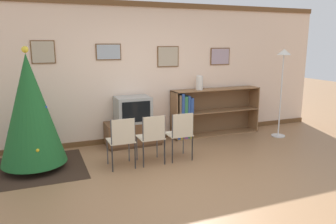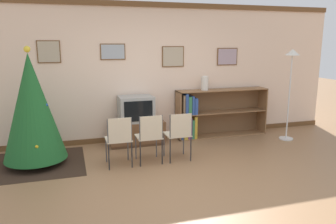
# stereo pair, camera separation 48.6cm
# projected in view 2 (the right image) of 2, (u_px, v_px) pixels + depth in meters

# --- Properties ---
(ground_plane) EXTENTS (24.00, 24.00, 0.00)m
(ground_plane) POSITION_uv_depth(u_px,v_px,m) (183.00, 186.00, 4.52)
(ground_plane) COLOR #936B47
(wall_back) EXTENTS (8.40, 0.11, 2.70)m
(wall_back) POSITION_uv_depth(u_px,v_px,m) (144.00, 73.00, 6.48)
(wall_back) COLOR beige
(wall_back) RESTS_ON ground_plane
(area_rug) EXTENTS (1.50, 1.44, 0.01)m
(area_rug) POSITION_uv_depth(u_px,v_px,m) (37.00, 164.00, 5.33)
(area_rug) COLOR #332319
(area_rug) RESTS_ON ground_plane
(christmas_tree) EXTENTS (0.98, 0.98, 1.89)m
(christmas_tree) POSITION_uv_depth(u_px,v_px,m) (32.00, 107.00, 5.13)
(christmas_tree) COLOR maroon
(christmas_tree) RESTS_ON area_rug
(tv_console) EXTENTS (1.06, 0.49, 0.46)m
(tv_console) POSITION_uv_depth(u_px,v_px,m) (136.00, 132.00, 6.35)
(tv_console) COLOR #4C311E
(tv_console) RESTS_ON ground_plane
(television) EXTENTS (0.65, 0.48, 0.49)m
(television) POSITION_uv_depth(u_px,v_px,m) (136.00, 109.00, 6.25)
(television) COLOR #9E9E99
(television) RESTS_ON tv_console
(folding_chair_left) EXTENTS (0.40, 0.40, 0.82)m
(folding_chair_left) POSITION_uv_depth(u_px,v_px,m) (119.00, 138.00, 5.13)
(folding_chair_left) COLOR beige
(folding_chair_left) RESTS_ON ground_plane
(folding_chair_center) EXTENTS (0.40, 0.40, 0.82)m
(folding_chair_center) POSITION_uv_depth(u_px,v_px,m) (150.00, 136.00, 5.27)
(folding_chair_center) COLOR beige
(folding_chair_center) RESTS_ON ground_plane
(folding_chair_right) EXTENTS (0.40, 0.40, 0.82)m
(folding_chair_right) POSITION_uv_depth(u_px,v_px,m) (179.00, 133.00, 5.41)
(folding_chair_right) COLOR beige
(folding_chair_right) RESTS_ON ground_plane
(bookshelf) EXTENTS (1.96, 0.36, 0.99)m
(bookshelf) POSITION_uv_depth(u_px,v_px,m) (206.00, 115.00, 6.81)
(bookshelf) COLOR olive
(bookshelf) RESTS_ON ground_plane
(vase) EXTENTS (0.15, 0.15, 0.29)m
(vase) POSITION_uv_depth(u_px,v_px,m) (205.00, 83.00, 6.65)
(vase) COLOR silver
(vase) RESTS_ON bookshelf
(standing_lamp) EXTENTS (0.28, 0.28, 1.82)m
(standing_lamp) POSITION_uv_depth(u_px,v_px,m) (291.00, 71.00, 6.42)
(standing_lamp) COLOR silver
(standing_lamp) RESTS_ON ground_plane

